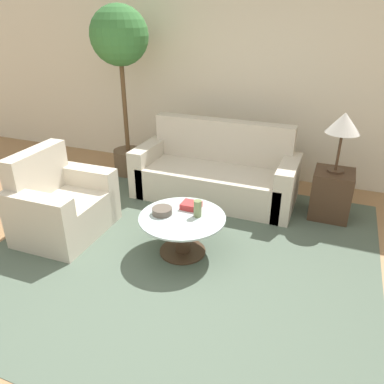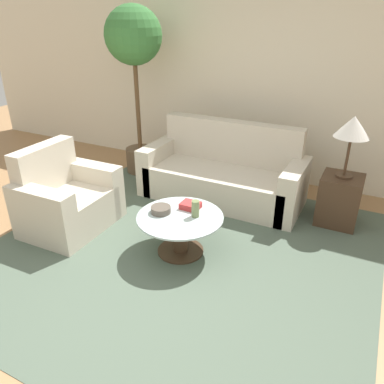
# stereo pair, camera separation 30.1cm
# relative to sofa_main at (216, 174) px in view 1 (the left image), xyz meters

# --- Properties ---
(ground_plane) EXTENTS (14.00, 14.00, 0.00)m
(ground_plane) POSITION_rel_sofa_main_xyz_m (-0.01, -2.09, -0.30)
(ground_plane) COLOR #9E754C
(wall_back) EXTENTS (10.00, 0.06, 2.60)m
(wall_back) POSITION_rel_sofa_main_xyz_m (-0.01, 0.91, 1.00)
(wall_back) COLOR beige
(wall_back) RESTS_ON ground_plane
(rug) EXTENTS (3.65, 3.51, 0.01)m
(rug) POSITION_rel_sofa_main_xyz_m (0.11, -1.34, -0.29)
(rug) COLOR #4C5B4C
(rug) RESTS_ON ground_plane
(sofa_main) EXTENTS (2.00, 0.81, 0.94)m
(sofa_main) POSITION_rel_sofa_main_xyz_m (0.00, 0.00, 0.00)
(sofa_main) COLOR beige
(sofa_main) RESTS_ON ground_plane
(armchair) EXTENTS (0.77, 0.98, 0.90)m
(armchair) POSITION_rel_sofa_main_xyz_m (-1.26, -1.45, -0.00)
(armchair) COLOR beige
(armchair) RESTS_ON ground_plane
(coffee_table) EXTENTS (0.83, 0.83, 0.40)m
(coffee_table) POSITION_rel_sofa_main_xyz_m (0.11, -1.34, -0.03)
(coffee_table) COLOR #422D1E
(coffee_table) RESTS_ON ground_plane
(side_table) EXTENTS (0.43, 0.43, 0.56)m
(side_table) POSITION_rel_sofa_main_xyz_m (1.39, -0.03, -0.02)
(side_table) COLOR #422D1E
(side_table) RESTS_ON ground_plane
(table_lamp) EXTENTS (0.36, 0.36, 0.66)m
(table_lamp) POSITION_rel_sofa_main_xyz_m (1.39, -0.03, 0.79)
(table_lamp) COLOR #422D1E
(table_lamp) RESTS_ON side_table
(potted_plant) EXTENTS (0.75, 0.75, 2.26)m
(potted_plant) POSITION_rel_sofa_main_xyz_m (-1.43, 0.24, 1.36)
(potted_plant) COLOR brown
(potted_plant) RESTS_ON ground_plane
(vase) EXTENTS (0.08, 0.08, 0.16)m
(vase) POSITION_rel_sofa_main_xyz_m (0.24, -1.28, 0.19)
(vase) COLOR #6B7A4C
(vase) RESTS_ON coffee_table
(bowl) EXTENTS (0.19, 0.19, 0.06)m
(bowl) POSITION_rel_sofa_main_xyz_m (-0.09, -1.36, 0.14)
(bowl) COLOR brown
(bowl) RESTS_ON coffee_table
(book_stack) EXTENTS (0.19, 0.15, 0.06)m
(book_stack) POSITION_rel_sofa_main_xyz_m (0.12, -1.15, 0.14)
(book_stack) COLOR #BC3333
(book_stack) RESTS_ON coffee_table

